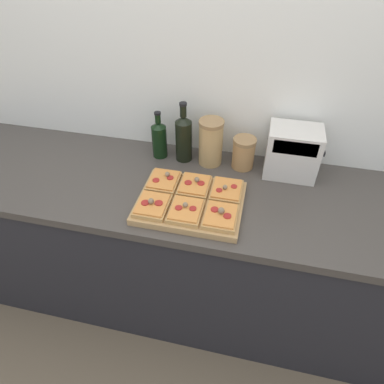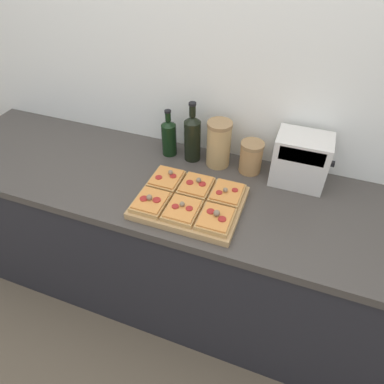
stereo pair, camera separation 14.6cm
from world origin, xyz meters
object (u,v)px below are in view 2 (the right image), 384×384
cutting_board (190,202)px  wine_bottle (192,137)px  olive_oil_bottle (169,137)px  grain_jar_short (251,157)px  toaster_oven (301,160)px  grain_jar_tall (219,144)px

cutting_board → wine_bottle: size_ratio=1.46×
cutting_board → olive_oil_bottle: (-0.24, 0.33, 0.09)m
grain_jar_short → toaster_oven: size_ratio=0.60×
olive_oil_bottle → grain_jar_tall: (0.26, 0.00, 0.02)m
grain_jar_short → cutting_board: bearing=-119.0°
grain_jar_tall → olive_oil_bottle: bearing=180.0°
olive_oil_bottle → toaster_oven: bearing=-0.2°
wine_bottle → grain_jar_short: wine_bottle is taller
cutting_board → grain_jar_tall: bearing=86.0°
toaster_oven → grain_jar_short: bearing=179.5°
cutting_board → toaster_oven: (0.41, 0.33, 0.10)m
olive_oil_bottle → wine_bottle: (0.13, 0.00, 0.03)m
wine_bottle → grain_jar_short: (0.30, 0.00, -0.05)m
grain_jar_tall → toaster_oven: (0.38, -0.00, 0.00)m
cutting_board → grain_jar_short: size_ratio=2.85×
wine_bottle → toaster_oven: wine_bottle is taller
grain_jar_short → toaster_oven: (0.22, -0.00, 0.04)m
olive_oil_bottle → grain_jar_short: (0.42, 0.00, -0.02)m
olive_oil_bottle → grain_jar_short: 0.42m
cutting_board → toaster_oven: toaster_oven is taller
cutting_board → grain_jar_tall: size_ratio=1.93×
wine_bottle → grain_jar_short: size_ratio=1.95×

